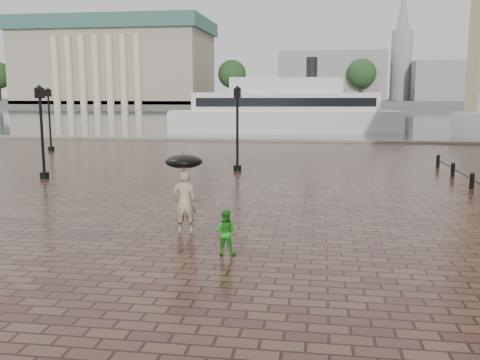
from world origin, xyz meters
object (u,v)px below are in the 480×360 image
(adult_pedestrian, at_px, (185,201))
(child_pedestrian, at_px, (225,232))
(street_lamps, at_px, (105,125))
(ferry_near, at_px, (284,110))

(adult_pedestrian, xyz_separation_m, child_pedestrian, (1.59, -1.99, -0.35))
(street_lamps, relative_size, ferry_near, 0.63)
(adult_pedestrian, bearing_deg, child_pedestrian, 114.31)
(street_lamps, relative_size, child_pedestrian, 12.92)
(street_lamps, distance_m, child_pedestrian, 19.29)
(child_pedestrian, xyz_separation_m, ferry_near, (-1.54, 43.53, 1.76))
(adult_pedestrian, bearing_deg, street_lamps, -73.80)
(ferry_near, bearing_deg, street_lamps, -117.24)
(street_lamps, xyz_separation_m, child_pedestrian, (10.04, -16.38, -1.73))
(street_lamps, bearing_deg, ferry_near, 72.62)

